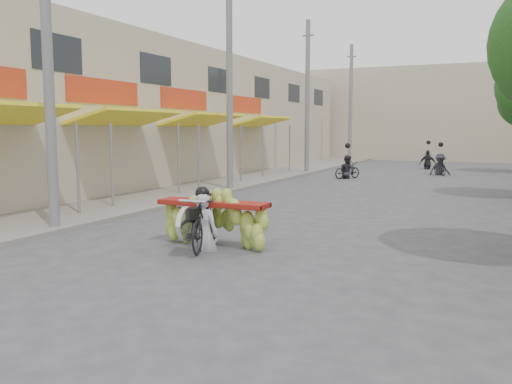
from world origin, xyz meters
The scene contains 12 objects.
ground centered at (0.00, 0.00, 0.00)m, with size 120.00×120.00×0.00m, color #505055.
sidewalk_left centered at (-7.00, 15.00, 0.06)m, with size 4.00×60.00×0.12m, color gray.
shophouse_row_left centered at (-11.98, 13.98, 3.00)m, with size 9.77×40.00×6.00m.
far_building centered at (0.00, 38.00, 3.50)m, with size 20.00×6.00×7.00m, color #BDB095.
utility_pole_near centered at (-5.40, 3.00, 4.03)m, with size 0.60×0.24×8.00m.
utility_pole_mid centered at (-5.40, 12.00, 4.03)m, with size 0.60×0.24×8.00m.
utility_pole_far centered at (-5.40, 21.00, 4.03)m, with size 0.60×0.24×8.00m.
utility_pole_back centered at (-5.40, 30.00, 4.03)m, with size 0.60×0.24×8.00m.
banana_motorbike centered at (-1.24, 2.87, 0.71)m, with size 2.33×1.95×2.13m.
bg_motorbike_a centered at (-2.65, 18.97, 0.77)m, with size 1.21×1.54×1.95m.
bg_motorbike_b centered at (1.21, 22.75, 0.87)m, with size 1.19×1.58×1.95m.
bg_motorbike_c centered at (0.10, 27.09, 0.82)m, with size 1.02×1.55×1.95m.
Camera 1 is at (4.01, -6.42, 2.38)m, focal length 38.00 mm.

